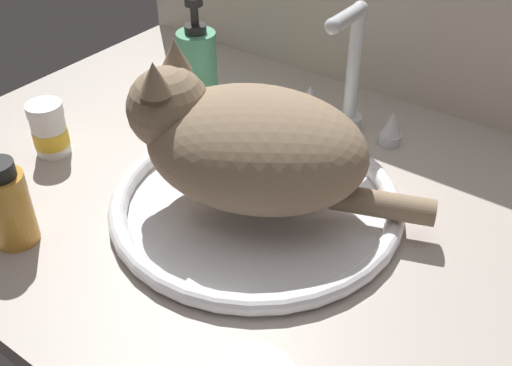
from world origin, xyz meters
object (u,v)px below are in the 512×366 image
Objects in this scene: faucet at (350,85)px; cat at (241,142)px; pill_bottle at (49,130)px; amber_bottle at (8,205)px; soap_pump_bottle at (198,69)px; sink_basin at (256,202)px.

cat reaches higher than faucet.
amber_bottle reaches higher than pill_bottle.
pill_bottle is at bearing -111.69° from soap_pump_bottle.
faucet is (0.00, 22.84, 6.63)cm from sink_basin.
cat reaches higher than sink_basin.
soap_pump_bottle is at bearing 94.27° from amber_bottle.
faucet is at bearing 90.00° from sink_basin.
pill_bottle is 18.52cm from amber_bottle.
soap_pump_bottle is (-2.72, 36.40, 1.73)cm from amber_bottle.
amber_bottle reaches higher than sink_basin.
soap_pump_bottle is (-20.39, 15.94, -2.75)cm from cat.
cat is 3.33× the size of amber_bottle.
faucet reaches higher than sink_basin.
soap_pump_bottle reaches higher than amber_bottle.
sink_basin is 28.94cm from amber_bottle.
amber_bottle is 0.60× the size of soap_pump_bottle.
cat is 26.03cm from soap_pump_bottle.
sink_basin is at bearing -90.00° from faucet.
amber_bottle is at bearing -113.81° from faucet.
soap_pump_bottle reaches higher than pill_bottle.
cat is at bearing 49.18° from amber_bottle.
cat is (-1.71, -23.47, 1.92)cm from faucet.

